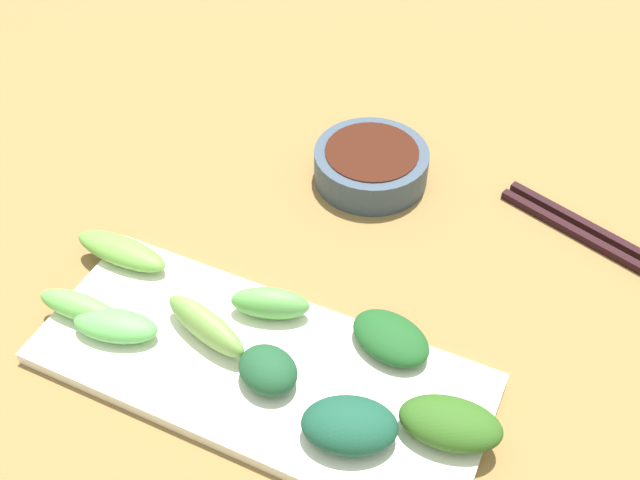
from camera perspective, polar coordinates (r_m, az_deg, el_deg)
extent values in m
cube|color=olive|center=(0.66, -0.31, -3.86)|extent=(2.10, 2.10, 0.02)
cylinder|color=#37475A|center=(0.74, 3.95, 5.76)|extent=(0.11, 0.11, 0.03)
cylinder|color=#3A180F|center=(0.74, 3.97, 6.18)|extent=(0.09, 0.09, 0.02)
cube|color=white|center=(0.60, -4.98, -9.70)|extent=(0.15, 0.36, 0.01)
ellipsoid|color=#5CB655|center=(0.62, -15.45, -6.37)|extent=(0.05, 0.08, 0.02)
ellipsoid|color=#66BC52|center=(0.64, -18.03, -4.92)|extent=(0.03, 0.08, 0.02)
ellipsoid|color=#174835|center=(0.54, 2.28, -14.06)|extent=(0.07, 0.08, 0.03)
ellipsoid|color=#1C4A2B|center=(0.57, -4.02, -9.95)|extent=(0.05, 0.06, 0.03)
ellipsoid|color=#2D591C|center=(0.55, 10.01, -13.72)|extent=(0.05, 0.08, 0.03)
ellipsoid|color=#5CA44D|center=(0.61, -3.86, -4.88)|extent=(0.04, 0.07, 0.03)
ellipsoid|color=#67A041|center=(0.67, -15.05, -0.81)|extent=(0.03, 0.09, 0.02)
ellipsoid|color=#1B4E20|center=(0.59, 5.46, -7.50)|extent=(0.06, 0.08, 0.02)
ellipsoid|color=#74A44C|center=(0.60, -8.79, -6.52)|extent=(0.04, 0.09, 0.03)
cube|color=black|center=(0.74, 21.97, -0.22)|extent=(0.08, 0.22, 0.01)
cube|color=black|center=(0.72, 21.42, -0.85)|extent=(0.08, 0.22, 0.01)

